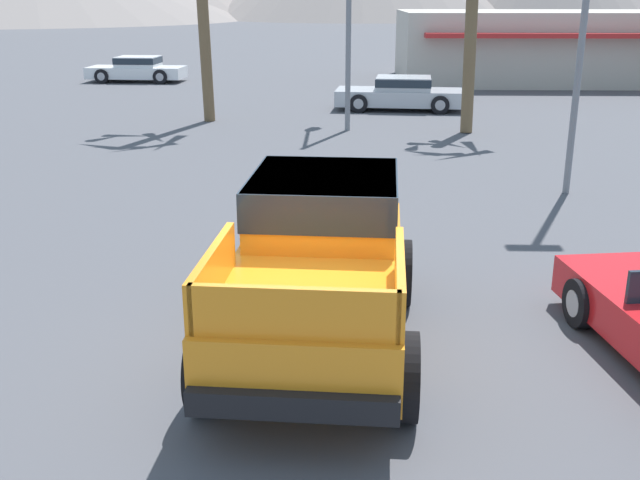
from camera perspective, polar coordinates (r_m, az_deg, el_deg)
ground_plane at (r=9.26m, az=-0.79°, el=-7.57°), size 320.00×320.00×0.00m
orange_pickup_truck at (r=8.91m, az=0.00°, el=-1.04°), size 2.50×5.03×1.91m
parked_car_white at (r=37.44m, az=-13.77°, el=12.56°), size 4.60×2.11×1.18m
parked_car_silver at (r=27.64m, az=6.19°, el=11.08°), size 4.75×2.30×1.18m
parked_car_dark at (r=36.40m, az=10.98°, el=12.63°), size 3.58×4.39×1.24m
storefront_building at (r=38.31m, az=16.89°, el=13.94°), size 13.86×8.17×3.23m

